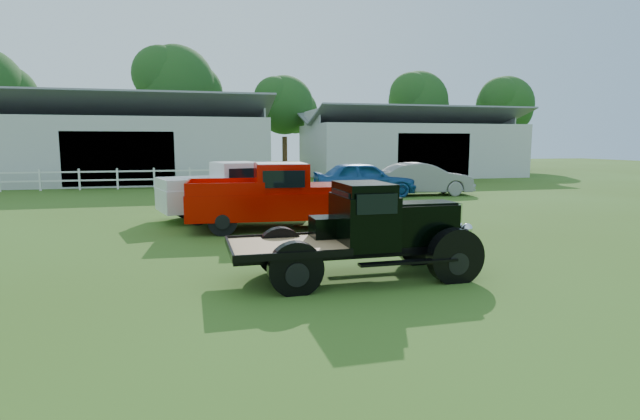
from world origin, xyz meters
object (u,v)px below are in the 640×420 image
object	(u,v)px
vintage_flatbed	(359,231)
misc_car_blue	(364,179)
misc_car_grey	(423,179)
red_pickup	(277,196)
white_pickup	(234,191)

from	to	relation	value
vintage_flatbed	misc_car_blue	world-z (taller)	vintage_flatbed
misc_car_grey	red_pickup	bearing A→B (deg)	139.13
white_pickup	misc_car_grey	distance (m)	11.30
vintage_flatbed	red_pickup	world-z (taller)	red_pickup
vintage_flatbed	white_pickup	xyz separation A→B (m)	(-1.76, 8.56, 0.02)
red_pickup	misc_car_grey	xyz separation A→B (m)	(8.74, 8.05, -0.22)
misc_car_blue	misc_car_grey	bearing A→B (deg)	-88.93
white_pickup	misc_car_blue	xyz separation A→B (m)	(6.82, 5.72, -0.10)
red_pickup	misc_car_grey	size ratio (longest dim) A/B	1.14
misc_car_blue	misc_car_grey	xyz separation A→B (m)	(3.05, -0.22, -0.05)
vintage_flatbed	misc_car_blue	distance (m)	15.15
misc_car_blue	vintage_flatbed	bearing A→B (deg)	165.65
vintage_flatbed	red_pickup	size ratio (longest dim) A/B	0.84
red_pickup	misc_car_blue	xyz separation A→B (m)	(5.69, 8.27, -0.17)
vintage_flatbed	white_pickup	bearing A→B (deg)	101.02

